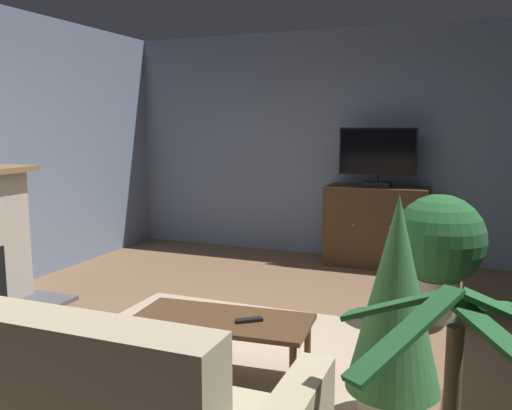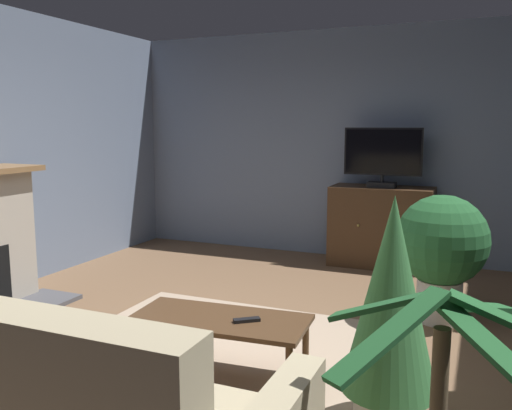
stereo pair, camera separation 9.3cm
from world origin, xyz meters
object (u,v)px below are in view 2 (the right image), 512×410
(television, at_px, (383,156))
(potted_plant_small_fern_corner, at_px, (391,306))
(coffee_table, at_px, (220,324))
(tv_cabinet, at_px, (381,228))
(potted_plant_on_hearth_side, at_px, (442,246))
(tv_remote, at_px, (247,320))
(cat, at_px, (10,347))

(television, distance_m, potted_plant_small_fern_corner, 3.53)
(television, bearing_deg, coffee_table, -97.85)
(tv_cabinet, relative_size, potted_plant_on_hearth_side, 1.08)
(tv_remote, relative_size, potted_plant_on_hearth_side, 0.16)
(coffee_table, distance_m, cat, 1.53)
(tv_remote, bearing_deg, potted_plant_on_hearth_side, 20.00)
(tv_cabinet, distance_m, coffee_table, 3.33)
(tv_cabinet, distance_m, potted_plant_small_fern_corner, 3.53)
(tv_cabinet, xyz_separation_m, potted_plant_small_fern_corner, (0.66, -3.46, 0.25))
(television, relative_size, potted_plant_on_hearth_side, 0.82)
(cat, bearing_deg, television, 62.09)
(potted_plant_small_fern_corner, height_order, cat, potted_plant_small_fern_corner)
(coffee_table, height_order, potted_plant_small_fern_corner, potted_plant_small_fern_corner)
(tv_cabinet, relative_size, potted_plant_small_fern_corner, 0.90)
(television, bearing_deg, potted_plant_on_hearth_side, -63.68)
(coffee_table, bearing_deg, television, 82.15)
(television, bearing_deg, potted_plant_small_fern_corner, -79.04)
(tv_cabinet, bearing_deg, television, -90.00)
(television, distance_m, cat, 4.26)
(tv_cabinet, height_order, coffee_table, tv_cabinet)
(tv_cabinet, distance_m, television, 0.85)
(tv_cabinet, distance_m, potted_plant_on_hearth_side, 1.83)
(potted_plant_on_hearth_side, distance_m, potted_plant_small_fern_corner, 1.83)
(potted_plant_on_hearth_side, bearing_deg, television, 116.32)
(coffee_table, relative_size, tv_remote, 6.96)
(tv_remote, bearing_deg, cat, 154.31)
(coffee_table, height_order, tv_remote, tv_remote)
(tv_remote, bearing_deg, tv_cabinet, 47.62)
(potted_plant_small_fern_corner, bearing_deg, tv_cabinet, 100.80)
(coffee_table, xyz_separation_m, potted_plant_on_hearth_side, (1.23, 1.66, 0.28))
(potted_plant_on_hearth_side, relative_size, potted_plant_small_fern_corner, 0.84)
(television, xyz_separation_m, potted_plant_on_hearth_side, (0.79, -1.59, -0.65))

